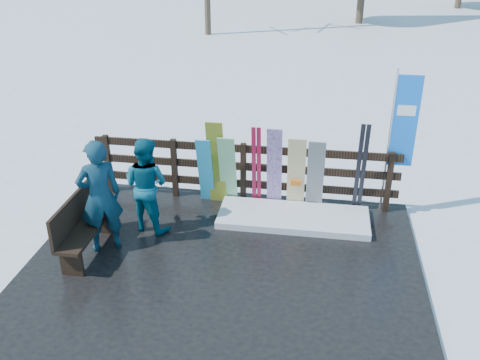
% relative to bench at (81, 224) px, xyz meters
% --- Properties ---
extents(ground, '(700.00, 700.00, 0.00)m').
position_rel_bench_xyz_m(ground, '(2.23, -0.11, -0.60)').
color(ground, white).
rests_on(ground, ground).
extents(deck, '(6.00, 5.00, 0.08)m').
position_rel_bench_xyz_m(deck, '(2.23, -0.11, -0.56)').
color(deck, black).
rests_on(deck, ground).
extents(fence, '(5.60, 0.10, 1.15)m').
position_rel_bench_xyz_m(fence, '(2.23, 2.09, 0.14)').
color(fence, black).
rests_on(fence, deck).
extents(snow_patch, '(2.62, 1.00, 0.12)m').
position_rel_bench_xyz_m(snow_patch, '(3.21, 1.49, -0.46)').
color(snow_patch, white).
rests_on(snow_patch, deck).
extents(bench, '(0.41, 1.50, 0.97)m').
position_rel_bench_xyz_m(bench, '(0.00, 0.00, 0.00)').
color(bench, black).
rests_on(bench, deck).
extents(snowboard_0, '(0.26, 0.37, 1.33)m').
position_rel_bench_xyz_m(snowboard_0, '(1.57, 1.87, 0.15)').
color(snowboard_0, '#2EA8D3').
rests_on(snowboard_0, deck).
extents(snowboard_1, '(0.30, 0.41, 1.41)m').
position_rel_bench_xyz_m(snowboard_1, '(1.98, 1.87, 0.19)').
color(snowboard_1, white).
rests_on(snowboard_1, deck).
extents(snowboard_2, '(0.30, 0.33, 1.66)m').
position_rel_bench_xyz_m(snowboard_2, '(1.77, 1.87, 0.32)').
color(snowboard_2, '#E8F430').
rests_on(snowboard_2, deck).
extents(snowboard_3, '(0.26, 0.39, 1.61)m').
position_rel_bench_xyz_m(snowboard_3, '(2.82, 1.87, 0.29)').
color(snowboard_3, silver).
rests_on(snowboard_3, deck).
extents(snowboard_4, '(0.30, 0.35, 1.42)m').
position_rel_bench_xyz_m(snowboard_4, '(3.54, 1.87, 0.19)').
color(snowboard_4, black).
rests_on(snowboard_4, deck).
extents(snowboard_5, '(0.31, 0.37, 1.46)m').
position_rel_bench_xyz_m(snowboard_5, '(3.20, 1.87, 0.21)').
color(snowboard_5, white).
rests_on(snowboard_5, deck).
extents(ski_pair_a, '(0.16, 0.28, 1.58)m').
position_rel_bench_xyz_m(ski_pair_a, '(2.49, 1.94, 0.27)').
color(ski_pair_a, '#A01334').
rests_on(ski_pair_a, deck).
extents(ski_pair_b, '(0.17, 0.26, 1.74)m').
position_rel_bench_xyz_m(ski_pair_b, '(4.31, 1.94, 0.35)').
color(ski_pair_b, black).
rests_on(ski_pair_b, deck).
extents(rental_flag, '(0.45, 0.04, 2.60)m').
position_rel_bench_xyz_m(rental_flag, '(4.91, 2.14, 1.09)').
color(rental_flag, silver).
rests_on(rental_flag, deck).
extents(person_front, '(0.81, 0.75, 1.86)m').
position_rel_bench_xyz_m(person_front, '(0.28, 0.18, 0.41)').
color(person_front, '#124955').
rests_on(person_front, deck).
extents(person_back, '(0.94, 0.83, 1.64)m').
position_rel_bench_xyz_m(person_back, '(0.79, 0.88, 0.30)').
color(person_back, '#0A526B').
rests_on(person_back, deck).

